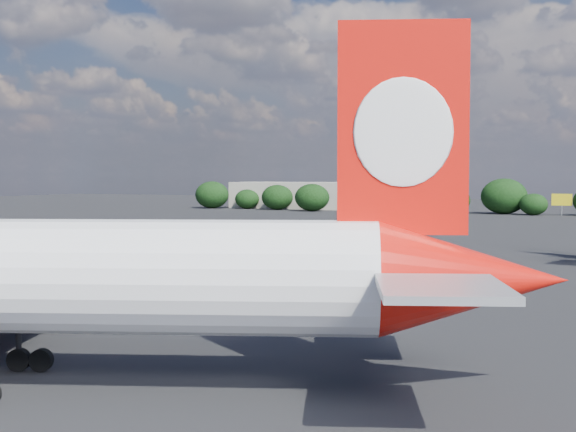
% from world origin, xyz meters
% --- Properties ---
extents(ground, '(500.00, 500.00, 0.00)m').
position_xyz_m(ground, '(0.00, 60.00, 0.00)').
color(ground, black).
rests_on(ground, ground).
extents(terminal_building, '(42.00, 16.00, 8.00)m').
position_xyz_m(terminal_building, '(-65.00, 192.00, 4.00)').
color(terminal_building, '#A59B8E').
rests_on(terminal_building, ground).
extents(highway_sign, '(6.00, 0.30, 4.50)m').
position_xyz_m(highway_sign, '(-18.00, 176.00, 3.13)').
color(highway_sign, '#125B1A').
rests_on(highway_sign, ground).
extents(billboard_yellow, '(5.00, 0.30, 5.50)m').
position_xyz_m(billboard_yellow, '(12.00, 182.00, 3.87)').
color(billboard_yellow, yellow).
rests_on(billboard_yellow, ground).
extents(horizon_treeline, '(206.32, 17.39, 9.34)m').
position_xyz_m(horizon_treeline, '(4.91, 179.89, 3.93)').
color(horizon_treeline, black).
rests_on(horizon_treeline, ground).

